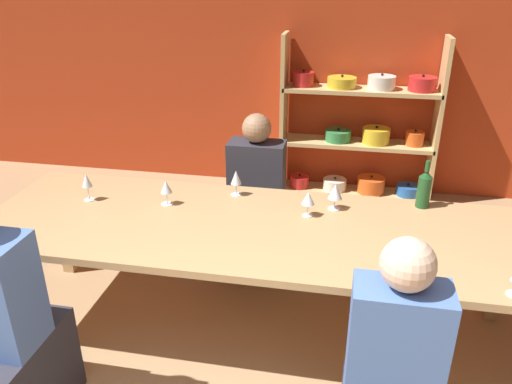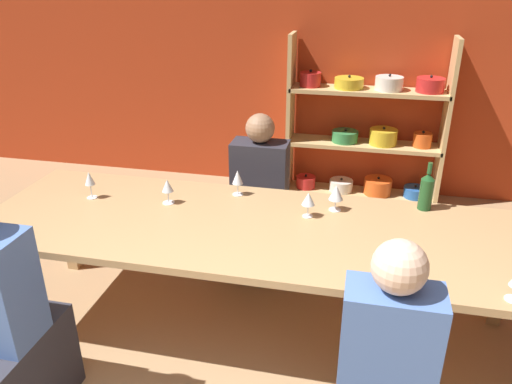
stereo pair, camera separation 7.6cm
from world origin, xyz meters
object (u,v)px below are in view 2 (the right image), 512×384
(wine_glass_red_b, at_px, (336,193))
(wine_glass_red_c, at_px, (238,178))
(wine_glass_white_b, at_px, (308,200))
(person_far_a, at_px, (260,209))
(shelf_unit, at_px, (367,135))
(wine_glass_white_a, at_px, (90,180))
(wine_glass_red_d, at_px, (167,187))
(wine_bottle_green, at_px, (426,191))
(dining_table, at_px, (252,236))

(wine_glass_red_b, bearing_deg, wine_glass_red_c, 172.01)
(wine_glass_white_b, height_order, person_far_a, person_far_a)
(shelf_unit, distance_m, wine_glass_white_a, 2.58)
(wine_glass_white_a, bearing_deg, person_far_a, 38.45)
(wine_glass_white_b, relative_size, person_far_a, 0.13)
(wine_glass_white_b, bearing_deg, wine_glass_red_b, 38.93)
(wine_glass_red_b, height_order, wine_glass_red_d, wine_glass_red_b)
(shelf_unit, distance_m, wine_glass_red_c, 1.94)
(wine_bottle_green, height_order, person_far_a, person_far_a)
(wine_bottle_green, distance_m, wine_glass_white_a, 1.96)
(wine_glass_red_c, bearing_deg, dining_table, -64.62)
(shelf_unit, bearing_deg, wine_glass_white_b, -98.79)
(wine_glass_red_b, relative_size, wine_glass_white_a, 0.91)
(shelf_unit, xyz_separation_m, wine_glass_red_c, (-0.76, -1.77, 0.23))
(wine_glass_red_d, height_order, person_far_a, person_far_a)
(shelf_unit, height_order, wine_glass_red_c, shelf_unit)
(shelf_unit, relative_size, person_far_a, 1.33)
(wine_glass_red_b, bearing_deg, shelf_unit, 85.01)
(dining_table, bearing_deg, wine_glass_white_a, 172.85)
(wine_glass_red_d, bearing_deg, wine_glass_white_a, -176.17)
(wine_bottle_green, relative_size, person_far_a, 0.26)
(wine_glass_red_c, bearing_deg, wine_glass_red_d, -151.13)
(wine_glass_white_a, xyz_separation_m, wine_glass_red_c, (0.85, 0.24, -0.01))
(wine_glass_white_a, bearing_deg, wine_bottle_green, 8.16)
(wine_glass_white_a, bearing_deg, wine_glass_red_d, 3.83)
(wine_glass_red_c, bearing_deg, person_far_a, 85.34)
(wine_glass_white_a, bearing_deg, wine_glass_red_c, 15.53)
(wine_bottle_green, xyz_separation_m, wine_glass_red_b, (-0.50, -0.13, -0.01))
(dining_table, bearing_deg, wine_glass_white_b, 30.32)
(person_far_a, bearing_deg, wine_bottle_green, 158.11)
(wine_glass_red_d, bearing_deg, dining_table, -16.46)
(wine_glass_red_b, relative_size, wine_glass_white_b, 1.05)
(wine_glass_white_a, relative_size, wine_glass_red_c, 1.06)
(wine_glass_white_a, distance_m, wine_glass_red_d, 0.48)
(wine_glass_red_c, height_order, wine_glass_white_b, wine_glass_red_c)
(wine_glass_red_b, bearing_deg, wine_bottle_green, 14.23)
(dining_table, distance_m, wine_glass_red_c, 0.44)
(person_far_a, bearing_deg, wine_glass_red_b, 135.35)
(dining_table, relative_size, wine_glass_white_b, 20.55)
(shelf_unit, relative_size, dining_table, 0.49)
(wine_glass_red_c, bearing_deg, wine_glass_red_b, -7.99)
(wine_bottle_green, relative_size, wine_glass_white_b, 1.94)
(wine_glass_red_b, bearing_deg, person_far_a, 135.35)
(shelf_unit, relative_size, wine_glass_red_b, 9.67)
(wine_bottle_green, relative_size, wine_glass_red_c, 1.79)
(person_far_a, bearing_deg, dining_table, 99.18)
(wine_glass_red_b, distance_m, wine_glass_white_a, 1.45)
(wine_glass_red_b, xyz_separation_m, wine_glass_white_a, (-1.44, -0.15, 0.01))
(dining_table, distance_m, person_far_a, 0.88)
(wine_bottle_green, bearing_deg, wine_glass_white_b, -159.35)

